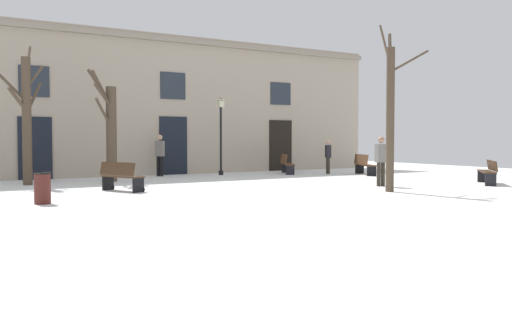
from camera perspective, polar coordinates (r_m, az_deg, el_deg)
ground_plane at (r=16.55m, az=3.34°, el=-3.48°), size 35.97×35.97×0.00m
building_facade at (r=25.10m, az=-9.09°, el=5.98°), size 22.48×0.60×6.45m
tree_foreground at (r=21.29m, az=-15.33°, el=3.10°), size 1.08×1.12×4.32m
tree_right_of_center at (r=20.77m, az=-23.37°, el=4.32°), size 1.67×1.65×5.16m
tree_near_facade at (r=17.23m, az=14.23°, el=4.97°), size 1.45×1.38×5.42m
streetlamp at (r=24.36m, az=-3.79°, el=3.49°), size 0.30×0.30×3.53m
litter_bin at (r=14.62m, az=-21.92°, el=-2.82°), size 0.43×0.43×0.80m
bench_facing_shops at (r=25.17m, az=3.29°, el=-0.39°), size 1.19×1.79×0.93m
bench_by_litter_bin at (r=24.89m, az=11.50°, el=-0.46°), size 1.16×1.85×0.95m
bench_back_to_back_right at (r=17.29m, az=-14.25°, el=-1.73°), size 1.12×1.60×0.94m
bench_near_lamp at (r=21.22m, az=23.63°, el=-1.12°), size 1.63×1.63×0.88m
person_crossing_plaza at (r=23.77m, az=-10.28°, el=0.76°), size 0.41×0.43×1.84m
person_by_shop_door at (r=19.05m, az=13.25°, el=0.15°), size 0.41×0.27×1.74m
person_near_bench at (r=25.26m, az=7.73°, el=0.51°), size 0.36×0.44×1.60m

